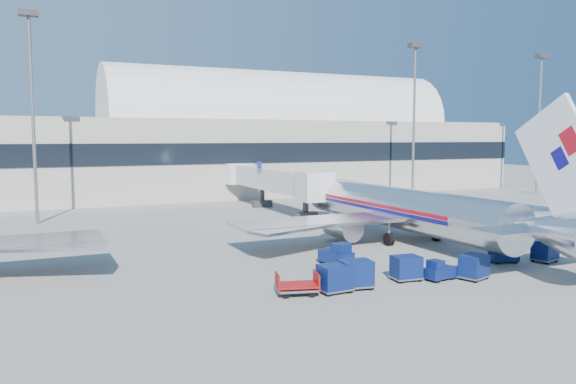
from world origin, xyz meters
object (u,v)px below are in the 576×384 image
tug_right (503,255)px  cart_train_b (356,274)px  barrier_far (546,229)px  jetbridge_near (268,179)px  cart_open_red (297,287)px  tug_lead (439,271)px  mast_west (31,86)px  cart_solo_near (474,266)px  barrier_near (494,234)px  barrier_mid (521,232)px  tug_left (337,255)px  cart_train_c (335,278)px  cart_train_a (406,268)px  airliner_main (407,209)px  cart_solo_far (545,250)px  mast_far_east (540,103)px  mast_east (414,99)px

tug_right → cart_train_b: bearing=-157.0°
barrier_far → tug_right: (-13.34, -7.56, 0.16)m
jetbridge_near → cart_open_red: size_ratio=9.75×
jetbridge_near → cart_open_red: 40.37m
tug_lead → jetbridge_near: bearing=75.2°
mast_west → cart_solo_near: 48.34m
barrier_far → cart_open_red: barrier_far is taller
barrier_near → barrier_mid: same height
tug_left → cart_train_c: cart_train_c is taller
barrier_mid → cart_solo_near: cart_solo_near is taller
mast_west → cart_train_a: size_ratio=11.33×
airliner_main → cart_solo_near: size_ratio=16.90×
cart_train_b → cart_solo_far: (16.89, 0.51, -0.07)m
tug_lead → cart_train_b: size_ratio=1.00×
mast_far_east → tug_right: (-43.74, -35.56, -14.18)m
barrier_mid → cart_solo_near: size_ratio=1.36×
tug_lead → cart_train_a: size_ratio=1.12×
mast_far_east → cart_train_c: mast_far_east is taller
mast_far_east → tug_lead: (-51.46, -37.68, -14.17)m
barrier_far → cart_solo_near: size_ratio=1.36×
jetbridge_near → tug_left: size_ratio=9.72×
tug_left → cart_train_c: 7.31m
mast_far_east → cart_solo_near: mast_far_east is taller
airliner_main → cart_train_a: airliner_main is taller
airliner_main → mast_west: (-30.00, 25.49, 11.87)m
barrier_far → barrier_mid: bearing=180.0°
mast_far_east → cart_solo_far: (-40.63, -36.67, -13.91)m
mast_far_east → barrier_far: mast_far_east is taller
tug_lead → barrier_far: bearing=15.9°
airliner_main → mast_east: 34.51m
tug_right → cart_train_c: (-15.39, -1.82, 0.30)m
barrier_near → cart_train_b: cart_train_b is taller
cart_train_a → cart_solo_near: 4.52m
airliner_main → mast_west: bearing=139.6°
jetbridge_near → mast_east: mast_east is taller
barrier_near → barrier_mid: (3.30, 0.00, 0.00)m
mast_west → barrier_far: mast_west is taller
tug_right → tug_left: 12.47m
tug_lead → cart_solo_near: size_ratio=1.02×
jetbridge_near → cart_train_b: (-10.12, -37.99, -2.98)m
cart_train_c → airliner_main: bearing=37.0°
cart_train_b → cart_solo_near: size_ratio=1.01×
jetbridge_near → barrier_far: size_ratio=9.17×
cart_solo_far → airliner_main: bearing=98.0°
tug_lead → cart_train_b: bearing=166.5°
barrier_near → cart_train_b: 22.49m
barrier_mid → mast_east: bearing=72.7°
airliner_main → tug_right: 10.41m
mast_west → airliner_main: bearing=-40.4°
cart_solo_near → cart_open_red: bearing=154.4°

